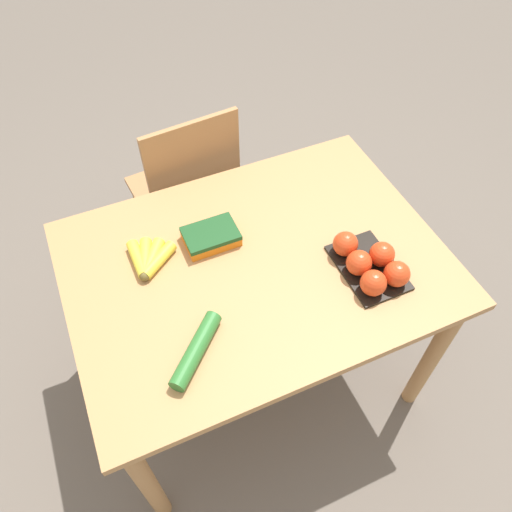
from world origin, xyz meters
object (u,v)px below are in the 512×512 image
chair (189,194)px  tomato_pack (371,264)px  banana_bunch (148,259)px  cucumber_near (196,350)px  carrot_bag (211,236)px

chair → tomato_pack: bearing=107.6°
banana_bunch → cucumber_near: bearing=-85.0°
tomato_pack → banana_bunch: bearing=153.3°
chair → banana_bunch: size_ratio=5.94×
carrot_bag → cucumber_near: 0.42m
chair → tomato_pack: 0.96m
chair → cucumber_near: chair is taller
banana_bunch → tomato_pack: bearing=-26.7°
carrot_bag → cucumber_near: size_ratio=0.86×
banana_bunch → carrot_bag: size_ratio=0.91×
chair → banana_bunch: 0.66m
banana_bunch → carrot_bag: carrot_bag is taller
banana_bunch → carrot_bag: 0.22m
banana_bunch → tomato_pack: (0.63, -0.32, 0.02)m
cucumber_near → tomato_pack: bearing=5.0°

